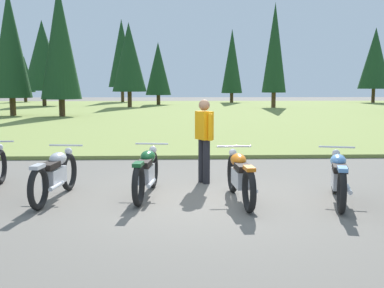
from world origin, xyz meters
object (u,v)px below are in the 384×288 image
Objects in this scene: motorcycle_british_green at (147,172)px; rider_near_row_end at (204,136)px; motorcycle_silver at (55,174)px; motorcycle_orange at (240,176)px; motorcycle_sky_blue at (338,177)px.

rider_near_row_end is (1.09, 1.10, 0.51)m from motorcycle_british_green.
rider_near_row_end is (2.64, 1.27, 0.51)m from motorcycle_silver.
motorcycle_orange and motorcycle_sky_blue have the same top height.
motorcycle_british_green is at bearing 164.45° from motorcycle_orange.
motorcycle_sky_blue is at bearing -4.57° from motorcycle_orange.
motorcycle_silver is 4.80m from motorcycle_sky_blue.
rider_near_row_end is at bearing 25.61° from motorcycle_silver.
motorcycle_british_green is 1.66m from motorcycle_orange.
motorcycle_british_green is 1.00× the size of motorcycle_orange.
rider_near_row_end reaches higher than motorcycle_silver.
motorcycle_british_green is at bearing 169.90° from motorcycle_sky_blue.
motorcycle_silver is 3.16m from motorcycle_orange.
motorcycle_silver and motorcycle_orange have the same top height.
motorcycle_silver is 1.00× the size of motorcycle_british_green.
rider_near_row_end reaches higher than motorcycle_sky_blue.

